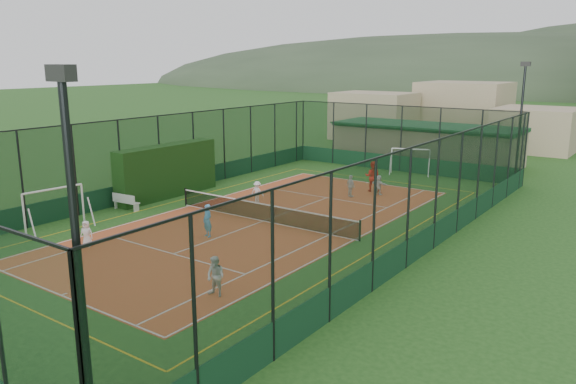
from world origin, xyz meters
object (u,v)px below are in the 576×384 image
at_px(futsal_goal_near, 55,209).
at_px(futsal_goal_far, 410,161).
at_px(child_far_right, 351,186).
at_px(coach, 372,176).
at_px(white_bench, 126,201).
at_px(child_near_mid, 207,221).
at_px(clubhouse, 426,143).
at_px(child_near_left, 86,234).
at_px(floodlight_ne, 520,126).
at_px(child_far_back, 379,185).
at_px(child_far_left, 257,192).
at_px(child_near_right, 216,276).
at_px(floodlight_se, 80,284).

xyz_separation_m(futsal_goal_near, futsal_goal_far, (8.79, 23.74, -0.09)).
distance_m(child_far_right, coach, 2.23).
relative_size(white_bench, futsal_goal_far, 0.60).
bearing_deg(child_near_mid, clubhouse, 102.84).
xyz_separation_m(futsal_goal_far, child_near_left, (-4.99, -24.58, -0.32)).
xyz_separation_m(white_bench, futsal_goal_far, (8.82, 19.28, 0.45)).
distance_m(floodlight_ne, white_bench, 25.57).
bearing_deg(futsal_goal_far, white_bench, -133.79).
relative_size(white_bench, child_far_back, 1.38).
distance_m(floodlight_ne, futsal_goal_far, 8.23).
distance_m(floodlight_ne, clubhouse, 10.47).
height_order(child_near_left, child_far_left, child_far_left).
xyz_separation_m(child_near_mid, child_far_left, (-2.30, 6.70, -0.16)).
bearing_deg(coach, white_bench, 33.93).
height_order(clubhouse, coach, clubhouse).
height_order(floodlight_ne, clubhouse, floodlight_ne).
distance_m(futsal_goal_far, child_far_back, 7.63).
xyz_separation_m(clubhouse, child_near_mid, (-0.53, -25.66, -0.77)).
relative_size(clubhouse, white_bench, 8.80).
height_order(white_bench, child_far_right, child_far_right).
relative_size(white_bench, child_near_left, 1.42).
xyz_separation_m(child_near_right, child_far_right, (-3.56, 16.11, -0.06)).
bearing_deg(child_far_right, child_far_left, 74.76).
relative_size(futsal_goal_near, child_near_right, 2.12).
relative_size(child_far_left, child_far_right, 0.92).
height_order(clubhouse, child_far_right, clubhouse).
distance_m(white_bench, child_far_back, 15.43).
height_order(white_bench, child_near_left, child_near_left).
bearing_deg(futsal_goal_far, floodlight_ne, -19.23).
bearing_deg(clubhouse, floodlight_se, -77.44).
distance_m(white_bench, child_near_right, 13.77).
relative_size(floodlight_se, child_far_back, 6.57).
xyz_separation_m(floodlight_ne, coach, (-7.17, -6.95, -3.13)).
distance_m(child_near_right, child_far_left, 13.85).
height_order(futsal_goal_near, futsal_goal_far, futsal_goal_near).
bearing_deg(coach, child_near_right, 80.61).
relative_size(child_far_right, child_far_back, 1.10).
xyz_separation_m(futsal_goal_near, child_near_right, (12.39, -1.50, -0.27)).
height_order(floodlight_se, child_far_back, floodlight_se).
bearing_deg(child_near_left, futsal_goal_far, 45.96).
relative_size(floodlight_ne, coach, 4.18).
distance_m(child_far_right, child_far_back, 1.95).
distance_m(child_far_left, child_far_right, 5.90).
bearing_deg(clubhouse, child_far_right, -85.82).
bearing_deg(coach, floodlight_ne, -155.16).
bearing_deg(futsal_goal_near, child_near_left, -96.47).
relative_size(white_bench, child_near_right, 1.16).
relative_size(floodlight_ne, futsal_goal_near, 2.60).
distance_m(floodlight_se, child_far_right, 25.46).
distance_m(futsal_goal_near, child_near_mid, 8.04).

